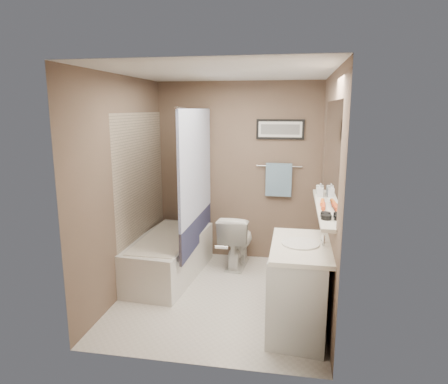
% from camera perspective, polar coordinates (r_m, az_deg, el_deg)
% --- Properties ---
extents(ground, '(2.50, 2.50, 0.00)m').
position_cam_1_polar(ground, '(4.61, -0.34, -14.53)').
color(ground, silver).
rests_on(ground, ground).
extents(ceiling, '(2.20, 2.50, 0.04)m').
position_cam_1_polar(ceiling, '(4.14, -0.38, 16.47)').
color(ceiling, silver).
rests_on(ceiling, wall_back).
extents(wall_back, '(2.20, 0.04, 2.40)m').
position_cam_1_polar(wall_back, '(5.41, 2.01, 2.84)').
color(wall_back, brown).
rests_on(wall_back, ground).
extents(wall_front, '(2.20, 0.04, 2.40)m').
position_cam_1_polar(wall_front, '(3.05, -4.58, -4.34)').
color(wall_front, brown).
rests_on(wall_front, ground).
extents(wall_left, '(0.04, 2.50, 2.40)m').
position_cam_1_polar(wall_left, '(4.53, -13.92, 0.73)').
color(wall_left, brown).
rests_on(wall_left, ground).
extents(wall_right, '(0.04, 2.50, 2.40)m').
position_cam_1_polar(wall_right, '(4.16, 14.44, -0.28)').
color(wall_right, brown).
rests_on(wall_right, ground).
extents(tile_surround, '(0.02, 1.55, 2.00)m').
position_cam_1_polar(tile_surround, '(5.03, -11.63, -0.42)').
color(tile_surround, tan).
rests_on(tile_surround, wall_left).
extents(curtain_rod, '(0.02, 1.55, 0.02)m').
position_cam_1_polar(curtain_rod, '(4.70, -4.14, 11.86)').
color(curtain_rod, silver).
rests_on(curtain_rod, wall_left).
extents(curtain_upper, '(0.03, 1.45, 1.28)m').
position_cam_1_polar(curtain_upper, '(4.74, -4.03, 3.99)').
color(curtain_upper, white).
rests_on(curtain_upper, curtain_rod).
extents(curtain_lower, '(0.03, 1.45, 0.36)m').
position_cam_1_polar(curtain_lower, '(4.92, -3.89, -5.51)').
color(curtain_lower, '#2A2C4F').
rests_on(curtain_lower, curtain_rod).
extents(mirror, '(0.02, 1.60, 1.00)m').
position_cam_1_polar(mirror, '(3.94, 15.05, 5.23)').
color(mirror, silver).
rests_on(mirror, wall_right).
extents(shelf, '(0.12, 1.60, 0.03)m').
position_cam_1_polar(shelf, '(4.03, 13.88, -2.09)').
color(shelf, silver).
rests_on(shelf, wall_right).
extents(towel_bar, '(0.60, 0.02, 0.02)m').
position_cam_1_polar(towel_bar, '(5.33, 7.88, 3.69)').
color(towel_bar, silver).
rests_on(towel_bar, wall_back).
extents(towel, '(0.34, 0.05, 0.44)m').
position_cam_1_polar(towel, '(5.34, 7.81, 1.74)').
color(towel, '#93BDD6').
rests_on(towel, towel_bar).
extents(art_frame, '(0.62, 0.02, 0.26)m').
position_cam_1_polar(art_frame, '(5.30, 8.03, 8.85)').
color(art_frame, black).
rests_on(art_frame, wall_back).
extents(art_mat, '(0.56, 0.00, 0.20)m').
position_cam_1_polar(art_mat, '(5.29, 8.03, 8.85)').
color(art_mat, white).
rests_on(art_mat, art_frame).
extents(art_image, '(0.50, 0.00, 0.13)m').
position_cam_1_polar(art_image, '(5.28, 8.02, 8.85)').
color(art_image, '#595959').
rests_on(art_image, art_mat).
extents(door, '(0.80, 0.02, 2.00)m').
position_cam_1_polar(door, '(3.01, 5.72, -8.57)').
color(door, silver).
rests_on(door, wall_front).
extents(door_handle, '(0.10, 0.02, 0.02)m').
position_cam_1_polar(door_handle, '(3.10, -0.35, -7.90)').
color(door_handle, silver).
rests_on(door_handle, door).
extents(bathtub, '(0.83, 1.55, 0.50)m').
position_cam_1_polar(bathtub, '(5.04, -8.00, -9.15)').
color(bathtub, silver).
rests_on(bathtub, ground).
extents(tub_rim, '(0.56, 1.36, 0.02)m').
position_cam_1_polar(tub_rim, '(4.96, -8.09, -6.45)').
color(tub_rim, silver).
rests_on(tub_rim, bathtub).
extents(toilet, '(0.44, 0.72, 0.70)m').
position_cam_1_polar(toilet, '(5.29, 1.85, -6.86)').
color(toilet, white).
rests_on(toilet, ground).
extents(vanity, '(0.60, 0.95, 0.80)m').
position_cam_1_polar(vanity, '(3.88, 10.92, -13.52)').
color(vanity, silver).
rests_on(vanity, ground).
extents(countertop, '(0.54, 0.96, 0.04)m').
position_cam_1_polar(countertop, '(3.72, 11.02, -7.65)').
color(countertop, silver).
rests_on(countertop, vanity).
extents(sink_basin, '(0.34, 0.34, 0.01)m').
position_cam_1_polar(sink_basin, '(3.71, 10.88, -7.24)').
color(sink_basin, silver).
rests_on(sink_basin, countertop).
extents(faucet_spout, '(0.02, 0.02, 0.10)m').
position_cam_1_polar(faucet_spout, '(3.70, 14.02, -6.72)').
color(faucet_spout, silver).
rests_on(faucet_spout, countertop).
extents(faucet_knob, '(0.05, 0.05, 0.05)m').
position_cam_1_polar(faucet_knob, '(3.80, 13.91, -6.53)').
color(faucet_knob, white).
rests_on(faucet_knob, countertop).
extents(candle_bowl_near, '(0.09, 0.09, 0.04)m').
position_cam_1_polar(candle_bowl_near, '(3.53, 14.41, -3.50)').
color(candle_bowl_near, black).
rests_on(candle_bowl_near, shelf).
extents(candle_bowl_far, '(0.09, 0.09, 0.04)m').
position_cam_1_polar(candle_bowl_far, '(3.62, 14.31, -3.13)').
color(candle_bowl_far, black).
rests_on(candle_bowl_far, shelf).
extents(hair_brush_front, '(0.06, 0.22, 0.04)m').
position_cam_1_polar(hair_brush_front, '(3.91, 14.01, -1.97)').
color(hair_brush_front, '#DC4A1F').
rests_on(hair_brush_front, shelf).
extents(hair_brush_back, '(0.06, 0.22, 0.04)m').
position_cam_1_polar(hair_brush_back, '(4.06, 13.87, -1.44)').
color(hair_brush_back, orange).
rests_on(hair_brush_back, shelf).
extents(pink_comb, '(0.05, 0.16, 0.01)m').
position_cam_1_polar(pink_comb, '(4.16, 13.78, -1.38)').
color(pink_comb, pink).
rests_on(pink_comb, shelf).
extents(glass_jar, '(0.08, 0.08, 0.10)m').
position_cam_1_polar(glass_jar, '(4.54, 13.51, 0.33)').
color(glass_jar, silver).
rests_on(glass_jar, shelf).
extents(soap_bottle, '(0.07, 0.07, 0.14)m').
position_cam_1_polar(soap_bottle, '(4.42, 13.61, 0.29)').
color(soap_bottle, '#999999').
rests_on(soap_bottle, shelf).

